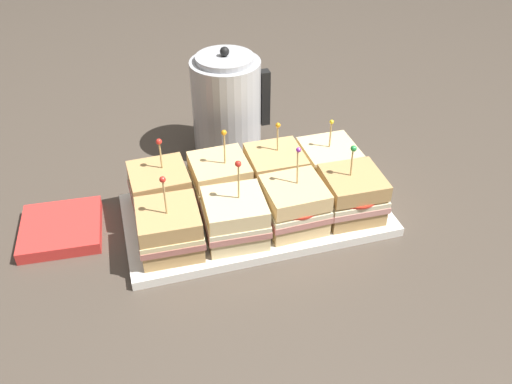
{
  "coord_description": "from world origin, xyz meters",
  "views": [
    {
      "loc": [
        -0.23,
        -0.79,
        0.68
      ],
      "look_at": [
        0.0,
        0.0,
        0.06
      ],
      "focal_mm": 38.0,
      "sensor_mm": 36.0,
      "label": 1
    }
  ],
  "objects": [
    {
      "name": "sandwich_front_far_right",
      "position": [
        0.17,
        -0.06,
        0.06
      ],
      "size": [
        0.11,
        0.11,
        0.15
      ],
      "color": "tan",
      "rests_on": "serving_platter"
    },
    {
      "name": "kettle_steel",
      "position": [
        0.01,
        0.26,
        0.11
      ],
      "size": [
        0.17,
        0.15,
        0.25
      ],
      "color": "#B7BABF",
      "rests_on": "ground_plane"
    },
    {
      "name": "serving_platter",
      "position": [
        0.0,
        0.0,
        0.01
      ],
      "size": [
        0.5,
        0.25,
        0.02
      ],
      "color": "white",
      "rests_on": "ground_plane"
    },
    {
      "name": "ground_plane",
      "position": [
        0.0,
        0.0,
        0.0
      ],
      "size": [
        6.0,
        6.0,
        0.0
      ],
      "primitive_type": "plane",
      "color": "#4C4238"
    },
    {
      "name": "napkin_stack",
      "position": [
        -0.37,
        0.06,
        0.01
      ],
      "size": [
        0.16,
        0.16,
        0.02
      ],
      "color": "red",
      "rests_on": "ground_plane"
    },
    {
      "name": "sandwich_front_center_left",
      "position": [
        -0.06,
        -0.06,
        0.06
      ],
      "size": [
        0.12,
        0.12,
        0.16
      ],
      "color": "beige",
      "rests_on": "serving_platter"
    },
    {
      "name": "sandwich_back_far_right",
      "position": [
        0.17,
        0.06,
        0.06
      ],
      "size": [
        0.11,
        0.11,
        0.15
      ],
      "color": "beige",
      "rests_on": "serving_platter"
    },
    {
      "name": "sandwich_back_far_left",
      "position": [
        -0.17,
        0.06,
        0.06
      ],
      "size": [
        0.12,
        0.12,
        0.15
      ],
      "color": "tan",
      "rests_on": "serving_platter"
    },
    {
      "name": "sandwich_back_center_right",
      "position": [
        0.06,
        0.06,
        0.06
      ],
      "size": [
        0.11,
        0.11,
        0.15
      ],
      "color": "tan",
      "rests_on": "serving_platter"
    },
    {
      "name": "sandwich_front_center_right",
      "position": [
        0.06,
        -0.06,
        0.06
      ],
      "size": [
        0.11,
        0.11,
        0.16
      ],
      "color": "#DBB77A",
      "rests_on": "serving_platter"
    },
    {
      "name": "sandwich_back_center_left",
      "position": [
        -0.06,
        0.06,
        0.06
      ],
      "size": [
        0.11,
        0.11,
        0.16
      ],
      "color": "#DBB77A",
      "rests_on": "serving_platter"
    },
    {
      "name": "sandwich_front_far_left",
      "position": [
        -0.17,
        -0.06,
        0.06
      ],
      "size": [
        0.11,
        0.11,
        0.16
      ],
      "color": "tan",
      "rests_on": "serving_platter"
    }
  ]
}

